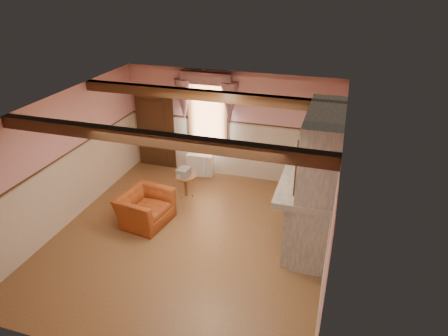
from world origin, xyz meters
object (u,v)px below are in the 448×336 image
(mantel_clock, at_px, (313,158))
(armchair, at_px, (145,208))
(radiator, at_px, (200,165))
(bowl, at_px, (308,182))
(side_table, at_px, (186,186))
(oil_lamp, at_px, (311,166))

(mantel_clock, bearing_deg, armchair, -161.69)
(radiator, xyz_separation_m, bowl, (3.00, -2.25, 1.16))
(radiator, relative_size, mantel_clock, 2.92)
(side_table, relative_size, oil_lamp, 1.96)
(side_table, bearing_deg, oil_lamp, -12.80)
(bowl, relative_size, mantel_clock, 1.50)
(bowl, bearing_deg, armchair, -177.18)
(radiator, height_order, bowl, bowl)
(bowl, bearing_deg, mantel_clock, 90.00)
(oil_lamp, bearing_deg, side_table, 167.20)
(armchair, height_order, oil_lamp, oil_lamp)
(mantel_clock, height_order, oil_lamp, oil_lamp)
(armchair, relative_size, bowl, 3.00)
(armchair, bearing_deg, oil_lamp, -70.89)
(mantel_clock, bearing_deg, radiator, 156.50)
(radiator, bearing_deg, mantel_clock, -30.46)
(armchair, xyz_separation_m, bowl, (3.37, 0.17, 1.11))
(oil_lamp, bearing_deg, mantel_clock, 90.00)
(side_table, distance_m, bowl, 3.39)
(mantel_clock, relative_size, oil_lamp, 0.86)
(radiator, relative_size, bowl, 1.94)
(armchair, bearing_deg, radiator, -0.56)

